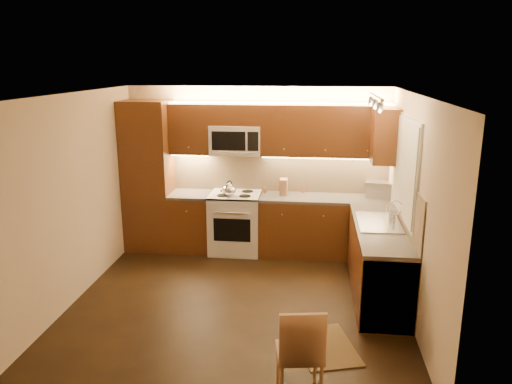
# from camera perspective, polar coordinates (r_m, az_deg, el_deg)

# --- Properties ---
(floor) EXTENTS (4.00, 4.00, 0.01)m
(floor) POSITION_cam_1_polar(r_m,az_deg,el_deg) (6.27, -1.99, -12.37)
(floor) COLOR black
(floor) RESTS_ON ground
(ceiling) EXTENTS (4.00, 4.00, 0.01)m
(ceiling) POSITION_cam_1_polar(r_m,az_deg,el_deg) (5.60, -2.22, 11.08)
(ceiling) COLOR beige
(ceiling) RESTS_ON ground
(wall_back) EXTENTS (4.00, 0.01, 2.50)m
(wall_back) POSITION_cam_1_polar(r_m,az_deg,el_deg) (7.74, 0.15, 2.72)
(wall_back) COLOR #CBB494
(wall_back) RESTS_ON ground
(wall_front) EXTENTS (4.00, 0.01, 2.50)m
(wall_front) POSITION_cam_1_polar(r_m,az_deg,el_deg) (3.96, -6.54, -9.20)
(wall_front) COLOR #CBB494
(wall_front) RESTS_ON ground
(wall_left) EXTENTS (0.01, 4.00, 2.50)m
(wall_left) POSITION_cam_1_polar(r_m,az_deg,el_deg) (6.42, -20.03, -0.67)
(wall_left) COLOR #CBB494
(wall_left) RESTS_ON ground
(wall_right) EXTENTS (0.01, 4.00, 2.50)m
(wall_right) POSITION_cam_1_polar(r_m,az_deg,el_deg) (5.86, 17.63, -1.87)
(wall_right) COLOR #CBB494
(wall_right) RESTS_ON ground
(pantry) EXTENTS (0.70, 0.60, 2.30)m
(pantry) POSITION_cam_1_polar(r_m,az_deg,el_deg) (7.83, -12.20, 1.78)
(pantry) COLOR #41230E
(pantry) RESTS_ON floor
(base_cab_back_left) EXTENTS (0.62, 0.60, 0.86)m
(base_cab_back_left) POSITION_cam_1_polar(r_m,az_deg,el_deg) (7.84, -7.33, -3.46)
(base_cab_back_left) COLOR #41230E
(base_cab_back_left) RESTS_ON floor
(counter_back_left) EXTENTS (0.62, 0.60, 0.04)m
(counter_back_left) POSITION_cam_1_polar(r_m,az_deg,el_deg) (7.71, -7.44, -0.28)
(counter_back_left) COLOR #322F2E
(counter_back_left) RESTS_ON base_cab_back_left
(base_cab_back_right) EXTENTS (1.92, 0.60, 0.86)m
(base_cab_back_right) POSITION_cam_1_polar(r_m,az_deg,el_deg) (7.62, 7.70, -4.01)
(base_cab_back_right) COLOR #41230E
(base_cab_back_right) RESTS_ON floor
(counter_back_right) EXTENTS (1.92, 0.60, 0.04)m
(counter_back_right) POSITION_cam_1_polar(r_m,az_deg,el_deg) (7.49, 7.81, -0.74)
(counter_back_right) COLOR #322F2E
(counter_back_right) RESTS_ON base_cab_back_right
(base_cab_right) EXTENTS (0.60, 2.00, 0.86)m
(base_cab_right) POSITION_cam_1_polar(r_m,az_deg,el_deg) (6.45, 13.78, -7.81)
(base_cab_right) COLOR #41230E
(base_cab_right) RESTS_ON floor
(counter_right) EXTENTS (0.60, 2.00, 0.04)m
(counter_right) POSITION_cam_1_polar(r_m,az_deg,el_deg) (6.30, 14.03, -4.02)
(counter_right) COLOR #322F2E
(counter_right) RESTS_ON base_cab_right
(dishwasher) EXTENTS (0.58, 0.60, 0.84)m
(dishwasher) POSITION_cam_1_polar(r_m,az_deg,el_deg) (5.81, 14.59, -10.42)
(dishwasher) COLOR silver
(dishwasher) RESTS_ON floor
(backsplash_back) EXTENTS (3.30, 0.02, 0.60)m
(backsplash_back) POSITION_cam_1_polar(r_m,az_deg,el_deg) (7.71, 2.72, 2.27)
(backsplash_back) COLOR tan
(backsplash_back) RESTS_ON wall_back
(backsplash_right) EXTENTS (0.02, 2.00, 0.60)m
(backsplash_right) POSITION_cam_1_polar(r_m,az_deg,el_deg) (6.25, 16.84, -1.28)
(backsplash_right) COLOR tan
(backsplash_right) RESTS_ON wall_right
(upper_cab_back_left) EXTENTS (0.62, 0.35, 0.75)m
(upper_cab_back_left) POSITION_cam_1_polar(r_m,az_deg,el_deg) (7.64, -7.46, 7.20)
(upper_cab_back_left) COLOR #41230E
(upper_cab_back_left) RESTS_ON wall_back
(upper_cab_back_right) EXTENTS (1.92, 0.35, 0.75)m
(upper_cab_back_right) POSITION_cam_1_polar(r_m,az_deg,el_deg) (7.41, 8.06, 6.95)
(upper_cab_back_right) COLOR #41230E
(upper_cab_back_right) RESTS_ON wall_back
(upper_cab_bridge) EXTENTS (0.76, 0.35, 0.31)m
(upper_cab_bridge) POSITION_cam_1_polar(r_m,az_deg,el_deg) (7.48, -2.32, 8.85)
(upper_cab_bridge) COLOR #41230E
(upper_cab_bridge) RESTS_ON wall_back
(upper_cab_right_corner) EXTENTS (0.35, 0.50, 0.75)m
(upper_cab_right_corner) POSITION_cam_1_polar(r_m,az_deg,el_deg) (7.06, 14.55, 6.25)
(upper_cab_right_corner) COLOR #41230E
(upper_cab_right_corner) RESTS_ON wall_right
(stove) EXTENTS (0.76, 0.65, 0.92)m
(stove) POSITION_cam_1_polar(r_m,az_deg,el_deg) (7.67, -2.37, -3.51)
(stove) COLOR silver
(stove) RESTS_ON floor
(microwave) EXTENTS (0.76, 0.38, 0.44)m
(microwave) POSITION_cam_1_polar(r_m,az_deg,el_deg) (7.51, -2.31, 5.99)
(microwave) COLOR silver
(microwave) RESTS_ON wall_back
(window_frame) EXTENTS (0.03, 1.44, 1.24)m
(window_frame) POSITION_cam_1_polar(r_m,az_deg,el_deg) (6.30, 16.83, 2.59)
(window_frame) COLOR silver
(window_frame) RESTS_ON wall_right
(window_blinds) EXTENTS (0.02, 1.36, 1.16)m
(window_blinds) POSITION_cam_1_polar(r_m,az_deg,el_deg) (6.30, 16.66, 2.60)
(window_blinds) COLOR silver
(window_blinds) RESTS_ON wall_right
(sink) EXTENTS (0.52, 0.86, 0.15)m
(sink) POSITION_cam_1_polar(r_m,az_deg,el_deg) (6.41, 13.92, -2.79)
(sink) COLOR silver
(sink) RESTS_ON counter_right
(faucet) EXTENTS (0.20, 0.04, 0.30)m
(faucet) POSITION_cam_1_polar(r_m,az_deg,el_deg) (6.41, 15.55, -2.18)
(faucet) COLOR silver
(faucet) RESTS_ON counter_right
(track_light_bar) EXTENTS (0.04, 1.20, 0.03)m
(track_light_bar) POSITION_cam_1_polar(r_m,az_deg,el_deg) (5.98, 13.52, 10.54)
(track_light_bar) COLOR silver
(track_light_bar) RESTS_ON ceiling
(kettle) EXTENTS (0.27, 0.27, 0.24)m
(kettle) POSITION_cam_1_polar(r_m,az_deg,el_deg) (7.39, -3.11, 0.44)
(kettle) COLOR silver
(kettle) RESTS_ON stove
(toaster_oven) EXTENTS (0.44, 0.36, 0.24)m
(toaster_oven) POSITION_cam_1_polar(r_m,az_deg,el_deg) (7.63, 13.91, 0.33)
(toaster_oven) COLOR silver
(toaster_oven) RESTS_ON counter_back_right
(knife_block) EXTENTS (0.12, 0.18, 0.24)m
(knife_block) POSITION_cam_1_polar(r_m,az_deg,el_deg) (7.55, 3.18, 0.60)
(knife_block) COLOR #9B6A46
(knife_block) RESTS_ON counter_back_right
(spice_jar_a) EXTENTS (0.06, 0.06, 0.10)m
(spice_jar_a) POSITION_cam_1_polar(r_m,az_deg,el_deg) (7.58, 3.01, 0.14)
(spice_jar_a) COLOR silver
(spice_jar_a) RESTS_ON counter_back_right
(spice_jar_b) EXTENTS (0.04, 0.04, 0.09)m
(spice_jar_b) POSITION_cam_1_polar(r_m,az_deg,el_deg) (7.64, 1.06, 0.22)
(spice_jar_b) COLOR brown
(spice_jar_b) RESTS_ON counter_back_right
(spice_jar_c) EXTENTS (0.05, 0.05, 0.09)m
(spice_jar_c) POSITION_cam_1_polar(r_m,az_deg,el_deg) (7.66, 1.07, 0.24)
(spice_jar_c) COLOR silver
(spice_jar_c) RESTS_ON counter_back_right
(spice_jar_d) EXTENTS (0.04, 0.04, 0.10)m
(spice_jar_d) POSITION_cam_1_polar(r_m,az_deg,el_deg) (7.68, 5.45, 0.27)
(spice_jar_d) COLOR brown
(spice_jar_d) RESTS_ON counter_back_right
(soap_bottle) EXTENTS (0.09, 0.09, 0.18)m
(soap_bottle) POSITION_cam_1_polar(r_m,az_deg,el_deg) (6.66, 15.28, -2.07)
(soap_bottle) COLOR #B4B5B8
(soap_bottle) RESTS_ON counter_right
(rug) EXTENTS (0.76, 0.95, 0.01)m
(rug) POSITION_cam_1_polar(r_m,az_deg,el_deg) (5.43, 7.95, -17.05)
(rug) COLOR black
(rug) RESTS_ON floor
(dining_chair) EXTENTS (0.45, 0.45, 0.88)m
(dining_chair) POSITION_cam_1_polar(r_m,az_deg,el_deg) (4.51, 5.00, -17.59)
(dining_chair) COLOR #9B6A46
(dining_chair) RESTS_ON floor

